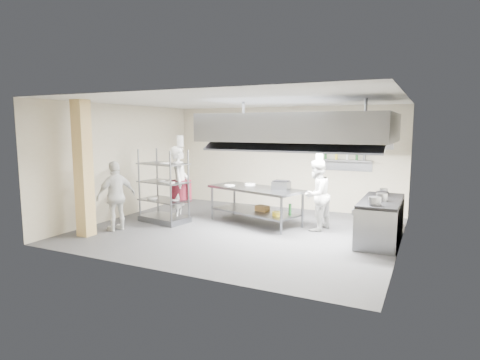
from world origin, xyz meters
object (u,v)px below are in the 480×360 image
at_px(pass_rack, 164,186).
at_px(chef_plating, 116,196).
at_px(cooking_range, 380,222).
at_px(chef_line, 316,195).
at_px(island, 255,205).
at_px(chef_head, 180,184).
at_px(griddle, 281,185).
at_px(stockpot, 382,197).

xyz_separation_m(pass_rack, chef_plating, (-0.49, -1.18, -0.11)).
xyz_separation_m(cooking_range, chef_plating, (-5.68, -1.75, 0.40)).
bearing_deg(chef_plating, chef_line, 134.76).
distance_m(pass_rack, chef_plating, 1.28).
distance_m(island, pass_rack, 2.38).
distance_m(chef_head, griddle, 2.63).
height_order(cooking_range, chef_head, chef_head).
bearing_deg(island, stockpot, 8.36).
distance_m(cooking_range, stockpot, 0.58).
relative_size(island, pass_rack, 1.31).
height_order(pass_rack, chef_plating, pass_rack).
xyz_separation_m(cooking_range, stockpot, (0.02, -0.17, 0.56)).
bearing_deg(cooking_range, chef_line, 168.76).
relative_size(griddle, stockpot, 1.78).
distance_m(pass_rack, chef_head, 0.42).
xyz_separation_m(pass_rack, griddle, (2.85, 0.85, 0.08)).
xyz_separation_m(cooking_range, griddle, (-2.34, 0.28, 0.59)).
bearing_deg(cooking_range, chef_plating, -162.89).
xyz_separation_m(chef_head, stockpot, (4.94, 0.08, 0.01)).
height_order(chef_head, stockpot, chef_head).
relative_size(chef_head, chef_plating, 1.18).
relative_size(island, chef_head, 1.26).
relative_size(cooking_range, griddle, 5.03).
distance_m(chef_line, stockpot, 1.57).
distance_m(pass_rack, griddle, 2.98).
height_order(cooking_range, chef_line, chef_line).
bearing_deg(island, chef_line, 17.00).
bearing_deg(chef_line, island, -73.52).
distance_m(chef_plating, stockpot, 5.92).
xyz_separation_m(chef_line, stockpot, (1.50, -0.46, 0.14)).
bearing_deg(chef_plating, chef_head, 172.03).
bearing_deg(chef_plating, griddle, 140.18).
bearing_deg(griddle, cooking_range, -5.64).
relative_size(chef_plating, stockpot, 7.31).
height_order(island, cooking_range, island).
bearing_deg(chef_line, cooking_range, 95.27).
relative_size(cooking_range, chef_head, 1.04).
xyz_separation_m(island, stockpot, (3.05, -0.46, 0.52)).
relative_size(pass_rack, chef_line, 1.11).
bearing_deg(stockpot, griddle, 169.18).
relative_size(chef_line, stockpot, 7.49).
distance_m(island, cooking_range, 3.04).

